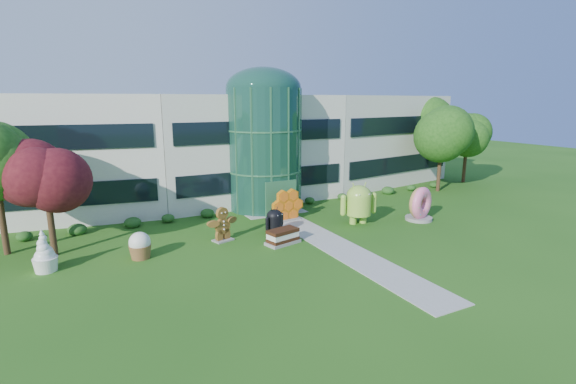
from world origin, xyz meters
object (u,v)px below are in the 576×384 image
android_black (275,219)px  android_green (359,201)px  gingerbread (222,224)px  donut (420,203)px

android_black → android_green: bearing=-27.9°
android_green → gingerbread: size_ratio=1.37×
android_green → android_black: (-6.50, 0.64, -0.68)m
donut → android_green: bearing=145.4°
android_green → gingerbread: 10.14m
android_black → donut: (11.10, -2.05, 0.30)m
gingerbread → android_green: bearing=-21.3°
android_green → donut: 4.83m
donut → gingerbread: donut is taller
android_black → gingerbread: (-3.59, 0.22, 0.13)m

